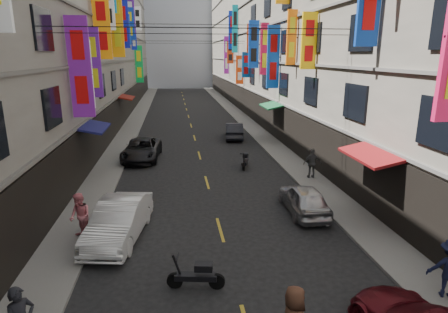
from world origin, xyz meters
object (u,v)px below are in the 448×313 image
object	(u,v)px
pedestrian_lfar	(80,217)
scooter_far_right	(245,161)
car_left_far	(142,149)
car_right_mid	(304,199)
scooter_crossing	(197,275)
pedestrian_rfar	(312,163)
car_left_mid	(119,220)
car_right_far	(234,131)

from	to	relation	value
pedestrian_lfar	scooter_far_right	bearing A→B (deg)	99.26
car_left_far	car_right_mid	bearing A→B (deg)	-47.73
scooter_crossing	car_left_far	distance (m)	15.65
car_left_far	pedestrian_rfar	size ratio (longest dim) A/B	2.91
car_left_mid	car_left_far	size ratio (longest dim) A/B	0.92
scooter_far_right	car_right_far	world-z (taller)	car_right_far
car_right_far	pedestrian_rfar	xyz separation A→B (m)	(2.65, -11.62, 0.30)
scooter_far_right	pedestrian_lfar	xyz separation A→B (m)	(-8.12, -8.90, 0.60)
scooter_far_right	car_right_far	bearing A→B (deg)	-76.04
scooter_far_right	car_left_far	xyz separation A→B (m)	(-6.70, 2.88, 0.26)
car_left_far	car_right_mid	world-z (taller)	car_left_far
car_left_mid	car_right_mid	world-z (taller)	car_left_mid
scooter_crossing	pedestrian_lfar	xyz separation A→B (m)	(-4.20, 3.62, 0.60)
car_left_far	car_right_mid	size ratio (longest dim) A/B	1.30
car_right_mid	car_right_far	distance (m)	16.12
car_right_mid	scooter_crossing	bearing A→B (deg)	45.90
car_left_far	car_left_mid	bearing A→B (deg)	-85.64
scooter_crossing	scooter_far_right	bearing A→B (deg)	-7.39
car_right_far	pedestrian_lfar	distance (m)	19.70
car_right_mid	pedestrian_lfar	distance (m)	9.54
scooter_crossing	car_right_mid	size ratio (longest dim) A/B	0.46
scooter_far_right	car_right_far	xyz separation A→B (m)	(0.70, 8.72, 0.24)
car_left_mid	car_left_far	xyz separation A→B (m)	(0.00, 11.73, -0.07)
car_left_mid	pedestrian_lfar	distance (m)	1.44
scooter_crossing	car_right_far	xyz separation A→B (m)	(4.62, 21.24, 0.24)
pedestrian_lfar	pedestrian_rfar	world-z (taller)	pedestrian_lfar
car_right_mid	pedestrian_rfar	bearing A→B (deg)	-113.17
scooter_crossing	scooter_far_right	distance (m)	13.12
car_right_mid	pedestrian_lfar	xyz separation A→B (m)	(-9.42, -1.50, 0.38)
car_left_far	pedestrian_rfar	bearing A→B (deg)	-25.56
scooter_crossing	car_right_mid	distance (m)	7.32
car_right_mid	car_left_far	bearing A→B (deg)	-50.69
car_left_far	pedestrian_lfar	bearing A→B (deg)	-92.50
scooter_far_right	pedestrian_rfar	xyz separation A→B (m)	(3.35, -2.90, 0.54)
pedestrian_lfar	scooter_crossing	bearing A→B (deg)	10.86
scooter_crossing	pedestrian_rfar	world-z (taller)	pedestrian_rfar
car_left_far	pedestrian_rfar	distance (m)	11.60
pedestrian_lfar	car_left_far	bearing A→B (deg)	134.78
car_right_far	pedestrian_rfar	world-z (taller)	pedestrian_rfar
pedestrian_lfar	pedestrian_rfar	size ratio (longest dim) A/B	1.06
car_right_mid	pedestrian_rfar	distance (m)	4.95
car_right_mid	pedestrian_rfar	size ratio (longest dim) A/B	2.25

